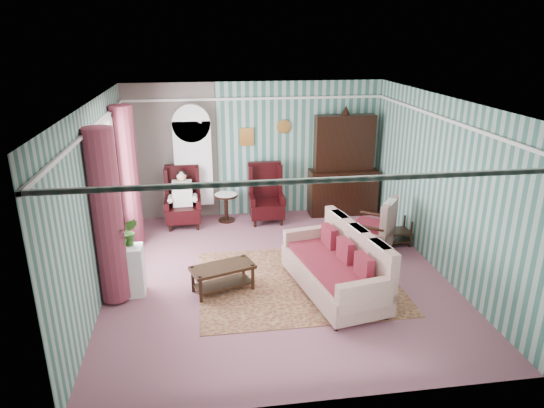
{
  "coord_description": "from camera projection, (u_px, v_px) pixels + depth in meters",
  "views": [
    {
      "loc": [
        -1.14,
        -7.21,
        3.86
      ],
      "look_at": [
        0.0,
        0.6,
        1.05
      ],
      "focal_mm": 32.0,
      "sensor_mm": 36.0,
      "label": 1
    }
  ],
  "objects": [
    {
      "name": "floor",
      "position": [
        277.0,
        275.0,
        8.17
      ],
      "size": [
        6.0,
        6.0,
        0.0
      ],
      "primitive_type": "plane",
      "color": "#844D5C",
      "rests_on": "ground"
    },
    {
      "name": "coffee_table",
      "position": [
        223.0,
        278.0,
        7.6
      ],
      "size": [
        1.07,
        0.75,
        0.43
      ],
      "primitive_type": "cube",
      "rotation": [
        0.0,
        0.0,
        0.33
      ],
      "color": "black",
      "rests_on": "floor"
    },
    {
      "name": "room_shell",
      "position": [
        237.0,
        158.0,
        7.58
      ],
      "size": [
        5.53,
        6.02,
        2.91
      ],
      "color": "#36635A",
      "rests_on": "ground"
    },
    {
      "name": "wingback_left",
      "position": [
        183.0,
        198.0,
        10.03
      ],
      "size": [
        0.76,
        0.8,
        1.25
      ],
      "primitive_type": "cube",
      "color": "black",
      "rests_on": "floor"
    },
    {
      "name": "dresser_hutch",
      "position": [
        344.0,
        162.0,
        10.57
      ],
      "size": [
        1.5,
        0.56,
        2.36
      ],
      "primitive_type": "cube",
      "color": "black",
      "rests_on": "floor"
    },
    {
      "name": "nest_table",
      "position": [
        397.0,
        231.0,
        9.25
      ],
      "size": [
        0.45,
        0.38,
        0.54
      ],
      "primitive_type": "cube",
      "color": "black",
      "rests_on": "floor"
    },
    {
      "name": "floral_armchair",
      "position": [
        371.0,
        227.0,
        9.0
      ],
      "size": [
        1.08,
        1.1,
        0.87
      ],
      "primitive_type": "cube",
      "rotation": [
        0.0,
        0.0,
        0.93
      ],
      "color": "beige",
      "rests_on": "floor"
    },
    {
      "name": "wingback_right",
      "position": [
        266.0,
        194.0,
        10.26
      ],
      "size": [
        0.76,
        0.8,
        1.25
      ],
      "primitive_type": "cube",
      "color": "black",
      "rests_on": "floor"
    },
    {
      "name": "potted_plant_a",
      "position": [
        119.0,
        239.0,
        7.09
      ],
      "size": [
        0.44,
        0.41,
        0.41
      ],
      "primitive_type": "imported",
      "rotation": [
        0.0,
        0.0,
        -0.27
      ],
      "color": "#26581B",
      "rests_on": "plant_stand"
    },
    {
      "name": "rug",
      "position": [
        298.0,
        282.0,
        7.93
      ],
      "size": [
        3.2,
        2.6,
        0.01
      ],
      "primitive_type": "cube",
      "color": "#52231B",
      "rests_on": "floor"
    },
    {
      "name": "plant_stand",
      "position": [
        126.0,
        271.0,
        7.43
      ],
      "size": [
        0.55,
        0.35,
        0.8
      ],
      "primitive_type": "cube",
      "color": "silver",
      "rests_on": "floor"
    },
    {
      "name": "potted_plant_b",
      "position": [
        130.0,
        232.0,
        7.3
      ],
      "size": [
        0.24,
        0.19,
        0.44
      ],
      "primitive_type": "imported",
      "rotation": [
        0.0,
        0.0,
        -0.0
      ],
      "color": "#27581B",
      "rests_on": "plant_stand"
    },
    {
      "name": "round_side_table",
      "position": [
        226.0,
        208.0,
        10.4
      ],
      "size": [
        0.5,
        0.5,
        0.6
      ],
      "primitive_type": "cylinder",
      "color": "black",
      "rests_on": "floor"
    },
    {
      "name": "sofa",
      "position": [
        334.0,
        260.0,
        7.41
      ],
      "size": [
        1.4,
        2.28,
        1.13
      ],
      "primitive_type": "cube",
      "rotation": [
        0.0,
        0.0,
        1.76
      ],
      "color": "beige",
      "rests_on": "floor"
    },
    {
      "name": "bookcase",
      "position": [
        194.0,
        169.0,
        10.26
      ],
      "size": [
        0.8,
        0.28,
        2.24
      ],
      "primitive_type": "cube",
      "color": "silver",
      "rests_on": "floor"
    },
    {
      "name": "seated_woman",
      "position": [
        183.0,
        199.0,
        10.04
      ],
      "size": [
        0.44,
        0.4,
        1.18
      ],
      "primitive_type": null,
      "color": "silver",
      "rests_on": "floor"
    },
    {
      "name": "potted_plant_c",
      "position": [
        117.0,
        234.0,
        7.32
      ],
      "size": [
        0.23,
        0.23,
        0.36
      ],
      "primitive_type": "imported",
      "rotation": [
        0.0,
        0.0,
        -0.13
      ],
      "color": "#215B1C",
      "rests_on": "plant_stand"
    }
  ]
}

